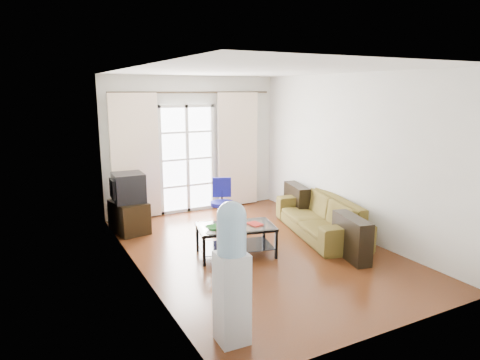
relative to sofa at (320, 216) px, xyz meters
name	(u,v)px	position (x,y,z in m)	size (l,w,h in m)	color
floor	(257,250)	(-1.33, -0.16, -0.32)	(5.20, 5.20, 0.00)	#5C2E15
ceiling	(258,70)	(-1.33, -0.16, 2.38)	(5.20, 5.20, 0.00)	white
wall_back	(193,145)	(-1.33, 2.44, 1.03)	(3.60, 0.02, 2.70)	white
wall_front	(394,205)	(-1.33, -2.76, 1.03)	(3.60, 0.02, 2.70)	white
wall_left	(137,175)	(-3.13, -0.16, 1.03)	(0.02, 5.20, 2.70)	white
wall_right	(351,156)	(0.47, -0.16, 1.03)	(0.02, 5.20, 2.70)	white
french_door	(187,159)	(-1.48, 2.38, 0.76)	(1.16, 0.06, 2.15)	white
curtain_rod	(194,92)	(-1.33, 2.34, 2.06)	(0.04, 0.04, 3.30)	#4C3F2D
curtain_left	(135,157)	(-2.53, 2.32, 0.88)	(0.90, 0.07, 2.35)	#FCE7CB
curtain_right	(238,150)	(-0.38, 2.32, 0.88)	(0.90, 0.07, 2.35)	#FCE7CB
radiator	(231,191)	(-0.53, 2.34, 0.01)	(0.64, 0.12, 0.64)	gray
sofa	(320,216)	(0.00, 0.00, 0.00)	(1.34, 2.31, 0.63)	olive
coffee_table	(236,236)	(-1.71, -0.18, -0.02)	(1.24, 0.88, 0.46)	silver
bowl	(214,228)	(-2.07, -0.21, 0.17)	(0.27, 0.27, 0.06)	#35802E
book	(250,225)	(-1.52, -0.29, 0.15)	(0.20, 0.25, 0.02)	#983212
remote	(228,226)	(-1.82, -0.15, 0.15)	(0.18, 0.05, 0.02)	black
tv_stand	(129,217)	(-2.86, 1.64, -0.05)	(0.49, 0.73, 0.54)	black
crt_tv	(127,188)	(-2.86, 1.65, 0.47)	(0.57, 0.56, 0.50)	black
task_chair	(222,212)	(-1.29, 1.18, -0.06)	(0.78, 0.78, 0.86)	black
water_cooler	(232,270)	(-2.77, -2.17, 0.43)	(0.32, 0.30, 1.42)	silver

